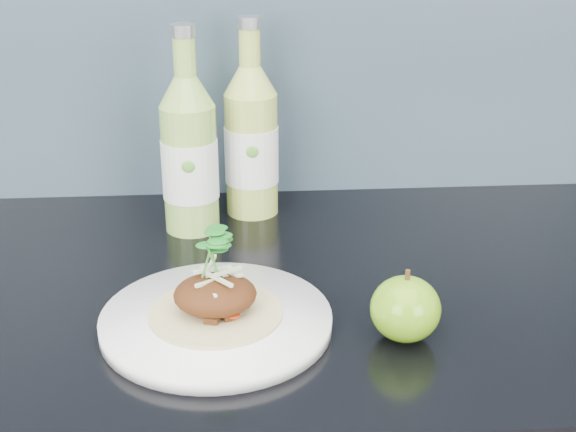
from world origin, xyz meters
name	(u,v)px	position (x,y,z in m)	size (l,w,h in m)	color
dinner_plate	(216,321)	(-0.04, 1.59, 0.91)	(0.27, 0.27, 0.02)	white
pork_taco	(215,291)	(-0.04, 1.59, 0.94)	(0.14, 0.14, 0.09)	tan
green_apple	(405,309)	(0.16, 1.55, 0.93)	(0.09, 0.09, 0.08)	#4A890E
cider_bottle_left	(189,155)	(-0.07, 1.85, 1.00)	(0.08, 0.08, 0.27)	#8FC150
cider_bottle_right	(251,142)	(0.01, 1.90, 1.00)	(0.08, 0.08, 0.27)	#B6C954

